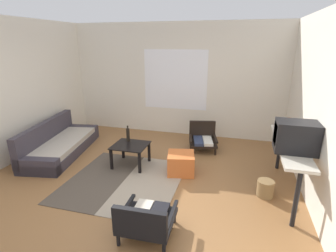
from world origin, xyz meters
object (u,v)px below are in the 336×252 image
object	(u,v)px
crt_television	(296,137)
coffee_table	(131,149)
ottoman_orange	(181,163)
wicker_basket	(265,188)
console_shelf	(289,149)
glass_bottle	(128,135)
couch	(59,144)
armchair_by_window	(203,138)
armchair_striped_foreground	(146,220)
clay_vase	(288,130)

from	to	relation	value
crt_television	coffee_table	bearing A→B (deg)	169.37
ottoman_orange	wicker_basket	xyz separation A→B (m)	(1.40, -0.38, -0.06)
console_shelf	crt_television	xyz separation A→B (m)	(-0.00, -0.29, 0.30)
glass_bottle	couch	bearing A→B (deg)	-179.03
coffee_table	glass_bottle	size ratio (longest dim) A/B	2.03
glass_bottle	crt_television	bearing A→B (deg)	-13.40
armchair_by_window	armchair_striped_foreground	xyz separation A→B (m)	(-0.25, -2.92, -0.01)
armchair_by_window	clay_vase	world-z (taller)	clay_vase
console_shelf	coffee_table	bearing A→B (deg)	175.61
crt_television	clay_vase	distance (m)	0.59
console_shelf	ottoman_orange	bearing A→B (deg)	174.08
console_shelf	clay_vase	xyz separation A→B (m)	(0.00, 0.29, 0.20)
armchair_by_window	ottoman_orange	distance (m)	1.24
couch	wicker_basket	world-z (taller)	couch
ottoman_orange	clay_vase	size ratio (longest dim) A/B	1.51
crt_television	wicker_basket	xyz separation A→B (m)	(-0.29, 0.09, -0.90)
couch	coffee_table	bearing A→B (deg)	-4.61
armchair_by_window	ottoman_orange	size ratio (longest dim) A/B	1.51
crt_television	glass_bottle	world-z (taller)	crt_television
ottoman_orange	crt_television	size ratio (longest dim) A/B	0.87
armchair_striped_foreground	wicker_basket	xyz separation A→B (m)	(1.44, 1.32, -0.12)
couch	glass_bottle	size ratio (longest dim) A/B	7.03
armchair_striped_foreground	crt_television	distance (m)	2.26
coffee_table	ottoman_orange	distance (m)	0.99
coffee_table	wicker_basket	distance (m)	2.42
couch	armchair_striped_foreground	bearing A→B (deg)	-35.56
clay_vase	wicker_basket	xyz separation A→B (m)	(-0.29, -0.49, -0.80)
coffee_table	crt_television	distance (m)	2.79
ottoman_orange	glass_bottle	xyz separation A→B (m)	(-1.09, 0.19, 0.37)
couch	coffee_table	xyz separation A→B (m)	(1.67, -0.14, 0.14)
couch	ottoman_orange	world-z (taller)	couch
couch	ottoman_orange	xyz separation A→B (m)	(2.65, -0.16, -0.02)
armchair_striped_foreground	couch	bearing A→B (deg)	144.44
coffee_table	armchair_by_window	xyz separation A→B (m)	(1.18, 1.19, -0.09)
coffee_table	armchair_striped_foreground	size ratio (longest dim) A/B	0.96
couch	clay_vase	size ratio (longest dim) A/B	7.13
clay_vase	armchair_by_window	bearing A→B (deg)	143.40
crt_television	clay_vase	world-z (taller)	crt_television
coffee_table	wicker_basket	bearing A→B (deg)	-9.76
ottoman_orange	wicker_basket	world-z (taller)	ottoman_orange
armchair_striped_foreground	clay_vase	bearing A→B (deg)	46.44
ottoman_orange	clay_vase	world-z (taller)	clay_vase
console_shelf	crt_television	distance (m)	0.42
armchair_by_window	clay_vase	size ratio (longest dim) A/B	2.27
ottoman_orange	glass_bottle	world-z (taller)	glass_bottle
ottoman_orange	crt_television	bearing A→B (deg)	-15.57
couch	coffee_table	world-z (taller)	couch
clay_vase	console_shelf	bearing A→B (deg)	-90.00
console_shelf	glass_bottle	world-z (taller)	console_shelf
armchair_by_window	glass_bottle	xyz separation A→B (m)	(-1.30, -1.02, 0.30)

